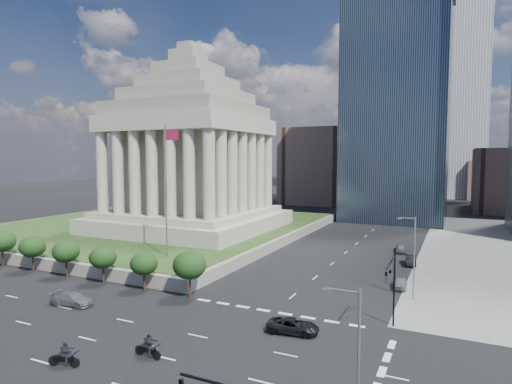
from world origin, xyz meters
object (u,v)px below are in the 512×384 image
Objects in this scene: flagpole at (167,184)px; suv_grey at (72,299)px; war_memorial at (189,137)px; parked_sedan_mid at (411,260)px; parked_sedan_near at (400,283)px; traffic_signal_ne at (392,280)px; pickup_truck at (293,326)px; street_lamp_south at (355,368)px; motorcycle_lead at (148,346)px; parked_sedan_far at (401,248)px; motorcycle_trail at (64,354)px; street_lamp_north at (413,253)px.

flagpole reaches higher than suv_grey.
war_memorial is 50.26m from parked_sedan_mid.
parked_sedan_near is at bearing -22.62° from war_memorial.
pickup_truck is (-8.54, -4.09, -4.55)m from traffic_signal_ne.
parked_sedan_mid is (-1.00, 28.88, -4.51)m from traffic_signal_ne.
street_lamp_south reaches higher than suv_grey.
flagpole is 31.92m from motorcycle_lead.
parked_sedan_near is (33.33, 5.05, -12.43)m from flagpole.
motorcycle_lead is at bearing 163.72° from street_lamp_south.
suv_grey is (-25.73, -3.59, 0.04)m from pickup_truck.
street_lamp_south is 2.48× the size of parked_sedan_near.
pickup_truck is 25.98m from suv_grey.
flagpole reaches higher than street_lamp_south.
flagpole reaches higher than parked_sedan_far.
pickup_truck is 1.83× the size of motorcycle_trail.
war_memorial reaches higher than parked_sedan_mid.
suv_grey is 49.43m from parked_sedan_mid.
motorcycle_trail is at bearing -65.95° from war_memorial.
suv_grey is 40.47m from parked_sedan_near.
pickup_truck is (25.79, -14.40, -12.41)m from flagpole.
war_memorial is at bearing 97.46° from motorcycle_trail.
war_memorial is at bearing 143.58° from traffic_signal_ne.
suv_grey is at bearing 119.84° from motorcycle_trail.
pickup_truck is at bearing -29.17° from flagpole.
war_memorial is at bearing 166.97° from parked_sedan_mid.
pickup_truck is 1.12× the size of parked_sedan_mid.
street_lamp_south is 1.00× the size of street_lamp_north.
pickup_truck is 1.80× the size of motorcycle_lead.
pickup_truck is at bearing -121.31° from street_lamp_north.
suv_grey is (-35.10, -18.99, -4.92)m from street_lamp_north.
street_lamp_south is at bearing -19.59° from motorcycle_trail.
street_lamp_south is 37.42m from suv_grey.
street_lamp_south reaches higher than motorcycle_lead.
pickup_truck is (37.96, -38.40, -20.70)m from war_memorial.
traffic_signal_ne reaches higher than parked_sedan_mid.
parked_sedan_mid reaches higher than parked_sedan_near.
parked_sedan_far is 1.56× the size of motorcycle_trail.
parked_sedan_near is 0.94× the size of parked_sedan_far.
flagpole is 21.83m from suv_grey.
parked_sedan_far is at bearing 4.59° from war_memorial.
parked_sedan_mid is (-1.83, 17.57, -4.92)m from street_lamp_north.
traffic_signal_ne is at bearing -94.25° from parked_sedan_mid.
parked_sedan_mid is at bearing -82.14° from parked_sedan_far.
traffic_signal_ne is 0.80× the size of street_lamp_south.
parked_sedan_mid is at bearing 91.98° from traffic_signal_ne.
parked_sedan_mid is 1.60× the size of motorcycle_lead.
parked_sedan_mid is 9.23m from parked_sedan_far.
street_lamp_north is 2.48× the size of parked_sedan_near.
motorcycle_lead is (16.46, -24.54, -12.07)m from flagpole.
flagpole is at bearing 126.38° from motorcycle_lead.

